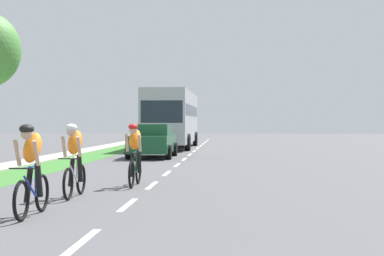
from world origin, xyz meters
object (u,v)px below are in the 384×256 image
object	(u,v)px
cyclist_lead	(31,169)
cyclist_trailing	(74,160)
bus_silver	(172,116)
cyclist_distant	(135,154)
sedan_dark_green	(153,141)

from	to	relation	value
cyclist_lead	cyclist_trailing	size ratio (longest dim) A/B	1.00
bus_silver	cyclist_trailing	bearing A→B (deg)	-89.29
cyclist_distant	bus_silver	xyz separation A→B (m)	(-1.23, 21.93, 1.17)
sedan_dark_green	bus_silver	bearing A→B (deg)	90.60
cyclist_lead	sedan_dark_green	xyz separation A→B (m)	(-0.14, 16.61, -0.04)
cyclist_trailing	bus_silver	bearing A→B (deg)	90.71
cyclist_distant	cyclist_trailing	bearing A→B (deg)	-112.35
sedan_dark_green	bus_silver	distance (m)	10.20
cyclist_lead	sedan_dark_green	world-z (taller)	cyclist_lead
cyclist_distant	sedan_dark_green	distance (m)	11.86
cyclist_trailing	sedan_dark_green	xyz separation A→B (m)	(-0.19, 14.07, -0.04)
cyclist_trailing	cyclist_distant	size ratio (longest dim) A/B	1.00
cyclist_trailing	cyclist_distant	distance (m)	2.45
cyclist_lead	cyclist_trailing	distance (m)	2.54
cyclist_distant	sedan_dark_green	size ratio (longest dim) A/B	0.40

